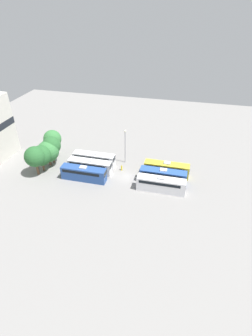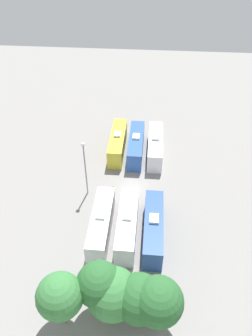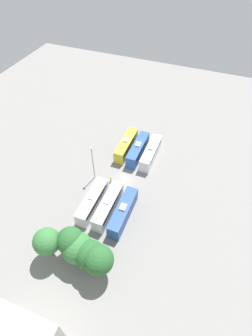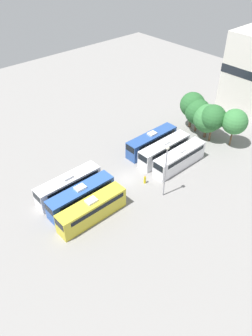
{
  "view_description": "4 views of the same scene",
  "coord_description": "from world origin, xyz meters",
  "px_view_note": "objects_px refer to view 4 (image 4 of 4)",
  "views": [
    {
      "loc": [
        -51.34,
        -12.84,
        36.88
      ],
      "look_at": [
        0.53,
        0.08,
        2.29
      ],
      "focal_mm": 28.0,
      "sensor_mm": 36.0,
      "label": 1
    },
    {
      "loc": [
        -2.34,
        37.94,
        35.08
      ],
      "look_at": [
        1.14,
        -1.86,
        2.27
      ],
      "focal_mm": 35.0,
      "sensor_mm": 36.0,
      "label": 2
    },
    {
      "loc": [
        -14.78,
        36.83,
        46.01
      ],
      "look_at": [
        -0.03,
        -0.8,
        3.13
      ],
      "focal_mm": 28.0,
      "sensor_mm": 36.0,
      "label": 3
    },
    {
      "loc": [
        31.37,
        -28.08,
        35.29
      ],
      "look_at": [
        -0.72,
        0.66,
        1.73
      ],
      "focal_mm": 35.0,
      "sensor_mm": 36.0,
      "label": 4
    }
  ],
  "objects_px": {
    "bus_3": "(152,141)",
    "tree_2": "(207,119)",
    "bus_4": "(164,150)",
    "bus_2": "(92,209)",
    "tree_4": "(235,122)",
    "bus_5": "(180,158)",
    "light_pole": "(166,164)",
    "bus_0": "(69,185)",
    "tree_0": "(193,105)",
    "bus_1": "(81,196)",
    "worker_person": "(145,180)",
    "tree_3": "(213,117)",
    "tree_1": "(198,112)"
  },
  "relations": [
    {
      "from": "bus_3",
      "to": "tree_2",
      "type": "bearing_deg",
      "value": 70.23
    },
    {
      "from": "bus_3",
      "to": "bus_4",
      "type": "distance_m",
      "value": 3.46
    },
    {
      "from": "bus_2",
      "to": "tree_4",
      "type": "relative_size",
      "value": 1.45
    },
    {
      "from": "bus_5",
      "to": "light_pole",
      "type": "distance_m",
      "value": 9.33
    },
    {
      "from": "bus_0",
      "to": "tree_4",
      "type": "height_order",
      "value": "tree_4"
    },
    {
      "from": "bus_5",
      "to": "tree_0",
      "type": "relative_size",
      "value": 1.44
    },
    {
      "from": "bus_1",
      "to": "worker_person",
      "type": "height_order",
      "value": "bus_1"
    },
    {
      "from": "worker_person",
      "to": "bus_5",
      "type": "bearing_deg",
      "value": 84.39
    },
    {
      "from": "bus_5",
      "to": "worker_person",
      "type": "bearing_deg",
      "value": -95.61
    },
    {
      "from": "bus_5",
      "to": "tree_4",
      "type": "xyz_separation_m",
      "value": [
        2.1,
        12.43,
        3.3
      ]
    },
    {
      "from": "light_pole",
      "to": "tree_0",
      "type": "bearing_deg",
      "value": 118.75
    },
    {
      "from": "tree_3",
      "to": "light_pole",
      "type": "bearing_deg",
      "value": -75.24
    },
    {
      "from": "tree_1",
      "to": "tree_3",
      "type": "relative_size",
      "value": 0.92
    },
    {
      "from": "worker_person",
      "to": "light_pole",
      "type": "height_order",
      "value": "light_pole"
    },
    {
      "from": "bus_1",
      "to": "tree_4",
      "type": "height_order",
      "value": "tree_4"
    },
    {
      "from": "bus_1",
      "to": "light_pole",
      "type": "height_order",
      "value": "light_pole"
    },
    {
      "from": "bus_4",
      "to": "tree_1",
      "type": "xyz_separation_m",
      "value": [
        -2.17,
        11.74,
        2.55
      ]
    },
    {
      "from": "bus_2",
      "to": "worker_person",
      "type": "height_order",
      "value": "bus_2"
    },
    {
      "from": "tree_0",
      "to": "tree_4",
      "type": "relative_size",
      "value": 1.01
    },
    {
      "from": "bus_3",
      "to": "light_pole",
      "type": "xyz_separation_m",
      "value": [
        10.21,
        -7.69,
        4.38
      ]
    },
    {
      "from": "bus_2",
      "to": "tree_3",
      "type": "bearing_deg",
      "value": 92.67
    },
    {
      "from": "bus_2",
      "to": "tree_1",
      "type": "bearing_deg",
      "value": 100.19
    },
    {
      "from": "bus_1",
      "to": "tree_0",
      "type": "relative_size",
      "value": 1.44
    },
    {
      "from": "bus_5",
      "to": "tree_2",
      "type": "bearing_deg",
      "value": 104.72
    },
    {
      "from": "worker_person",
      "to": "tree_2",
      "type": "distance_m",
      "value": 19.29
    },
    {
      "from": "bus_1",
      "to": "tree_4",
      "type": "distance_m",
      "value": 31.51
    },
    {
      "from": "bus_2",
      "to": "bus_4",
      "type": "bearing_deg",
      "value": 100.01
    },
    {
      "from": "tree_1",
      "to": "tree_3",
      "type": "height_order",
      "value": "tree_3"
    },
    {
      "from": "bus_2",
      "to": "light_pole",
      "type": "distance_m",
      "value": 12.62
    },
    {
      "from": "light_pole",
      "to": "bus_5",
      "type": "bearing_deg",
      "value": 113.59
    },
    {
      "from": "bus_1",
      "to": "bus_2",
      "type": "height_order",
      "value": "same"
    },
    {
      "from": "bus_2",
      "to": "tree_2",
      "type": "relative_size",
      "value": 1.58
    },
    {
      "from": "bus_0",
      "to": "bus_3",
      "type": "relative_size",
      "value": 1.0
    },
    {
      "from": "bus_1",
      "to": "tree_2",
      "type": "distance_m",
      "value": 29.71
    },
    {
      "from": "bus_2",
      "to": "light_pole",
      "type": "xyz_separation_m",
      "value": [
        3.46,
        11.32,
        4.38
      ]
    },
    {
      "from": "light_pole",
      "to": "tree_1",
      "type": "bearing_deg",
      "value": 115.02
    },
    {
      "from": "bus_2",
      "to": "bus_1",
      "type": "bearing_deg",
      "value": 172.22
    },
    {
      "from": "worker_person",
      "to": "tree_2",
      "type": "height_order",
      "value": "tree_2"
    },
    {
      "from": "bus_0",
      "to": "worker_person",
      "type": "xyz_separation_m",
      "value": [
        6.07,
        10.75,
        -1.09
      ]
    },
    {
      "from": "bus_0",
      "to": "tree_1",
      "type": "distance_m",
      "value": 30.14
    },
    {
      "from": "worker_person",
      "to": "light_pole",
      "type": "relative_size",
      "value": 0.17
    },
    {
      "from": "bus_4",
      "to": "tree_0",
      "type": "relative_size",
      "value": 1.44
    },
    {
      "from": "worker_person",
      "to": "tree_1",
      "type": "relative_size",
      "value": 0.23
    },
    {
      "from": "bus_1",
      "to": "tree_1",
      "type": "xyz_separation_m",
      "value": [
        -2.19,
        30.01,
        2.55
      ]
    },
    {
      "from": "bus_3",
      "to": "tree_3",
      "type": "relative_size",
      "value": 1.45
    },
    {
      "from": "bus_0",
      "to": "bus_4",
      "type": "distance_m",
      "value": 18.57
    },
    {
      "from": "worker_person",
      "to": "tree_4",
      "type": "bearing_deg",
      "value": 81.91
    },
    {
      "from": "bus_4",
      "to": "bus_5",
      "type": "xyz_separation_m",
      "value": [
        3.47,
        0.14,
        0.0
      ]
    },
    {
      "from": "light_pole",
      "to": "tree_4",
      "type": "xyz_separation_m",
      "value": [
        -1.19,
        19.97,
        -1.08
      ]
    },
    {
      "from": "tree_4",
      "to": "tree_3",
      "type": "bearing_deg",
      "value": -156.38
    }
  ]
}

